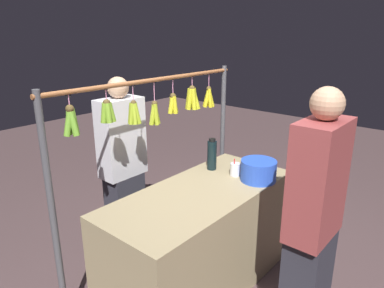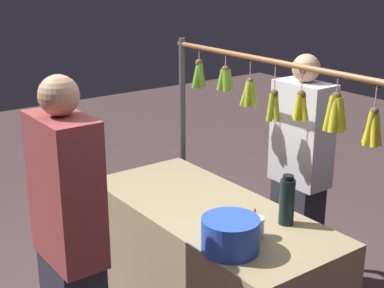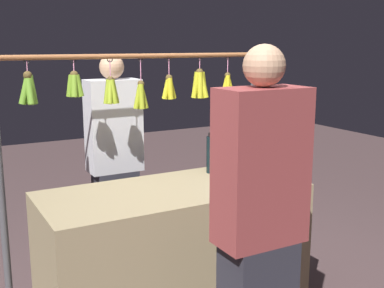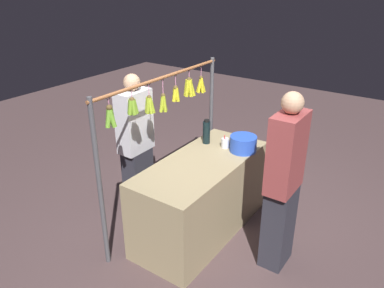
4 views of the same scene
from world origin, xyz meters
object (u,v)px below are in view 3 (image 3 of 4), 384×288
at_px(customer_person, 259,235).
at_px(drink_cup, 233,172).
at_px(water_bottle, 212,154).
at_px(vendor_person, 115,166).
at_px(blue_bucket, 256,174).

bearing_deg(customer_person, drink_cup, -116.20).
xyz_separation_m(water_bottle, vendor_person, (0.47, -0.60, -0.16)).
xyz_separation_m(drink_cup, customer_person, (0.40, 0.81, -0.05)).
relative_size(water_bottle, vendor_person, 0.17).
bearing_deg(vendor_person, water_bottle, 127.93).
distance_m(drink_cup, customer_person, 0.91).
bearing_deg(blue_bucket, vendor_person, -63.24).
height_order(drink_cup, vendor_person, vendor_person).
bearing_deg(water_bottle, customer_person, 69.68).
xyz_separation_m(water_bottle, blue_bucket, (-0.05, 0.42, -0.05)).
bearing_deg(vendor_person, customer_person, 92.90).
distance_m(drink_cup, vendor_person, 0.97).
relative_size(blue_bucket, drink_cup, 1.89).
bearing_deg(customer_person, blue_bucket, -124.92).
bearing_deg(drink_cup, customer_person, 63.80).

